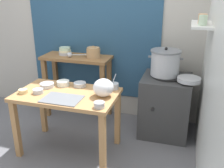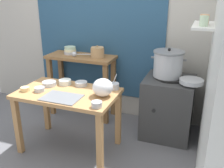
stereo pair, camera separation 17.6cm
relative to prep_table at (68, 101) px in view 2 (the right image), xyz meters
name	(u,v)px [view 2 (the right image)]	position (x,y,z in m)	size (l,w,h in m)	color
ground_plane	(77,148)	(0.08, 0.02, -0.61)	(9.00, 9.00, 0.00)	slate
wall_back	(115,25)	(0.16, 1.11, 0.69)	(4.40, 0.12, 2.60)	#B2ADA3
wall_right	(218,46)	(1.48, 0.22, 0.69)	(0.30, 3.20, 2.60)	silver
prep_table	(68,101)	(0.00, 0.00, 0.00)	(1.10, 0.66, 0.72)	#B27F4C
back_shelf_table	(81,71)	(-0.25, 0.85, 0.07)	(0.96, 0.40, 0.90)	olive
stove_block	(168,107)	(1.01, 0.72, -0.23)	(0.60, 0.61, 0.78)	#383838
steamer_pot	(168,64)	(0.97, 0.74, 0.33)	(0.42, 0.37, 0.35)	#B7BABF
clay_pot	(97,52)	(0.00, 0.85, 0.36)	(0.19, 0.19, 0.17)	tan
bowl_stack_enamel	(70,50)	(-0.44, 0.88, 0.34)	(0.18, 0.18, 0.11)	#B7BABF
ladle	(75,54)	(-0.30, 0.77, 0.33)	(0.30, 0.13, 0.07)	#B7BABF
serving_tray	(62,98)	(0.03, -0.17, 0.12)	(0.40, 0.28, 0.01)	slate
plastic_bag	(103,87)	(0.41, 0.03, 0.21)	(0.22, 0.22, 0.19)	white
wide_pan	(191,81)	(1.27, 0.58, 0.19)	(0.27, 0.27, 0.05)	#B7BABF
prep_bowl_0	(65,82)	(-0.14, 0.19, 0.14)	(0.14, 0.14, 0.06)	silver
prep_bowl_1	(49,83)	(-0.29, 0.09, 0.14)	(0.16, 0.16, 0.05)	#B7BABF
prep_bowl_2	(81,83)	(0.06, 0.22, 0.14)	(0.14, 0.14, 0.05)	#B7BABF
prep_bowl_3	(25,89)	(-0.45, -0.14, 0.13)	(0.10, 0.10, 0.04)	#E5C684
prep_bowl_4	(39,89)	(-0.29, -0.09, 0.14)	(0.11, 0.11, 0.05)	#B7BABF
prep_bowl_5	(114,86)	(0.46, 0.26, 0.15)	(0.11, 0.11, 0.17)	#B7BABF
prep_bowl_6	(97,104)	(0.46, -0.24, 0.14)	(0.11, 0.11, 0.06)	#B7BABF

